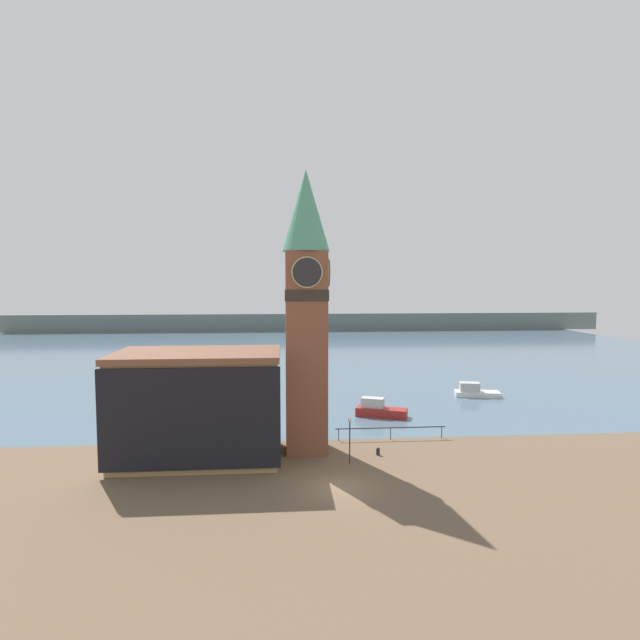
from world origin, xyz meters
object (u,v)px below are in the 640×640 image
object	(u,v)px
mooring_bollard_near	(378,451)
lamp_post	(350,431)
pier_building	(198,406)
boat_near	(379,410)
clock_tower	(306,304)
boat_far	(475,391)

from	to	relation	value
mooring_bollard_near	lamp_post	distance (m)	3.81
pier_building	mooring_bollard_near	xyz separation A→B (m)	(14.44, -0.19, -4.01)
pier_building	boat_near	bearing A→B (deg)	34.10
pier_building	clock_tower	bearing A→B (deg)	9.51
pier_building	boat_far	world-z (taller)	pier_building
pier_building	lamp_post	distance (m)	12.15
clock_tower	pier_building	size ratio (longest dim) A/B	1.78
boat_near	boat_far	bearing A→B (deg)	52.26
pier_building	lamp_post	bearing A→B (deg)	-9.08
mooring_bollard_near	boat_near	bearing A→B (deg)	78.43
clock_tower	lamp_post	distance (m)	10.82
clock_tower	lamp_post	world-z (taller)	clock_tower
boat_near	clock_tower	bearing A→B (deg)	-108.43
clock_tower	boat_far	distance (m)	30.66
boat_far	mooring_bollard_near	distance (m)	25.44
pier_building	boat_far	size ratio (longest dim) A/B	2.32
boat_far	boat_near	bearing A→B (deg)	-136.97
clock_tower	boat_far	world-z (taller)	clock_tower
clock_tower	mooring_bollard_near	xyz separation A→B (m)	(5.78, -1.64, -12.02)
boat_near	mooring_bollard_near	size ratio (longest dim) A/B	8.89
mooring_bollard_near	pier_building	bearing A→B (deg)	179.24
pier_building	boat_near	world-z (taller)	pier_building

